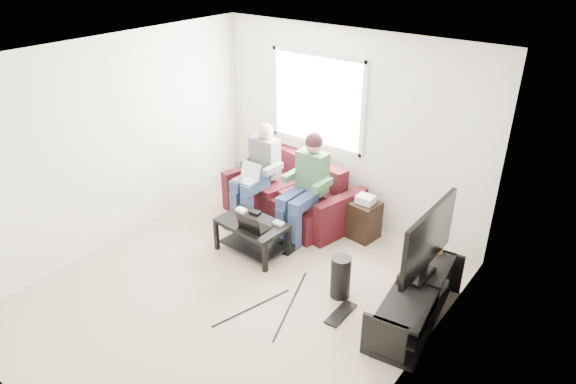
{
  "coord_description": "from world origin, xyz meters",
  "views": [
    {
      "loc": [
        3.26,
        -3.32,
        3.65
      ],
      "look_at": [
        0.26,
        0.6,
        1.12
      ],
      "focal_mm": 32.0,
      "sensor_mm": 36.0,
      "label": 1
    }
  ],
  "objects_px": {
    "tv_stand": "(416,304)",
    "end_table": "(364,219)",
    "tv": "(428,240)",
    "subwoofer": "(341,277)",
    "sofa": "(294,197)",
    "coffee_table": "(252,230)"
  },
  "relations": [
    {
      "from": "tv",
      "to": "end_table",
      "type": "xyz_separation_m",
      "value": [
        -1.24,
        1.0,
        -0.66
      ]
    },
    {
      "from": "tv",
      "to": "subwoofer",
      "type": "bearing_deg",
      "value": -164.87
    },
    {
      "from": "coffee_table",
      "to": "end_table",
      "type": "height_order",
      "value": "end_table"
    },
    {
      "from": "tv",
      "to": "end_table",
      "type": "height_order",
      "value": "tv"
    },
    {
      "from": "sofa",
      "to": "subwoofer",
      "type": "bearing_deg",
      "value": -37.21
    },
    {
      "from": "end_table",
      "to": "tv_stand",
      "type": "bearing_deg",
      "value": -41.4
    },
    {
      "from": "tv",
      "to": "subwoofer",
      "type": "xyz_separation_m",
      "value": [
        -0.83,
        -0.23,
        -0.69
      ]
    },
    {
      "from": "coffee_table",
      "to": "tv",
      "type": "distance_m",
      "value": 2.27
    },
    {
      "from": "coffee_table",
      "to": "tv_stand",
      "type": "distance_m",
      "value": 2.19
    },
    {
      "from": "sofa",
      "to": "end_table",
      "type": "xyz_separation_m",
      "value": [
        1.07,
        0.1,
        -0.03
      ]
    },
    {
      "from": "tv_stand",
      "to": "end_table",
      "type": "height_order",
      "value": "end_table"
    },
    {
      "from": "sofa",
      "to": "tv_stand",
      "type": "xyz_separation_m",
      "value": [
        2.31,
        -1.0,
        -0.09
      ]
    },
    {
      "from": "sofa",
      "to": "end_table",
      "type": "height_order",
      "value": "sofa"
    },
    {
      "from": "sofa",
      "to": "subwoofer",
      "type": "xyz_separation_m",
      "value": [
        1.48,
        -1.12,
        -0.06
      ]
    },
    {
      "from": "subwoofer",
      "to": "coffee_table",
      "type": "bearing_deg",
      "value": 176.89
    },
    {
      "from": "subwoofer",
      "to": "tv_stand",
      "type": "bearing_deg",
      "value": 8.53
    },
    {
      "from": "coffee_table",
      "to": "tv",
      "type": "height_order",
      "value": "tv"
    },
    {
      "from": "coffee_table",
      "to": "tv_stand",
      "type": "height_order",
      "value": "tv_stand"
    },
    {
      "from": "coffee_table",
      "to": "sofa",
      "type": "bearing_deg",
      "value": 97.12
    },
    {
      "from": "subwoofer",
      "to": "tv",
      "type": "bearing_deg",
      "value": 15.13
    },
    {
      "from": "subwoofer",
      "to": "end_table",
      "type": "bearing_deg",
      "value": 108.55
    },
    {
      "from": "tv_stand",
      "to": "tv",
      "type": "height_order",
      "value": "tv"
    }
  ]
}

